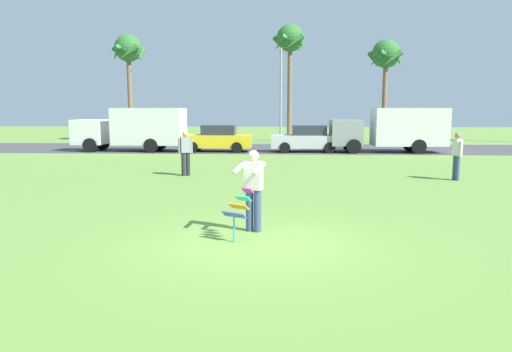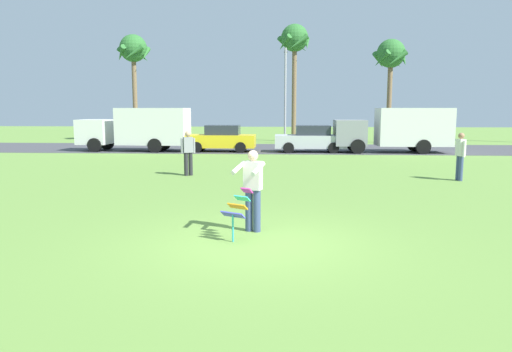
{
  "view_description": "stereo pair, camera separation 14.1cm",
  "coord_description": "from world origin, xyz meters",
  "views": [
    {
      "loc": [
        0.45,
        -9.09,
        2.6
      ],
      "look_at": [
        -0.12,
        1.92,
        1.05
      ],
      "focal_mm": 33.91,
      "sensor_mm": 36.0,
      "label": 1
    },
    {
      "loc": [
        0.6,
        -9.08,
        2.6
      ],
      "look_at": [
        -0.12,
        1.92,
        1.05
      ],
      "focal_mm": 33.91,
      "sensor_mm": 36.0,
      "label": 2
    }
  ],
  "objects": [
    {
      "name": "ground_plane",
      "position": [
        0.0,
        0.0,
        0.0
      ],
      "size": [
        120.0,
        120.0,
        0.0
      ],
      "primitive_type": "plane",
      "color": "olive"
    },
    {
      "name": "person_walker_far",
      "position": [
        6.82,
        8.7,
        0.93
      ],
      "size": [
        0.27,
        0.56,
        1.73
      ],
      "color": "#384772",
      "rests_on": "ground"
    },
    {
      "name": "palm_tree_right_near",
      "position": [
        1.07,
        29.36,
        7.58
      ],
      "size": [
        2.58,
        2.71,
        9.04
      ],
      "color": "brown",
      "rests_on": "ground"
    },
    {
      "name": "parked_truck_grey_van",
      "position": [
        7.14,
        19.92,
        1.41
      ],
      "size": [
        6.72,
        2.18,
        2.62
      ],
      "color": "gray",
      "rests_on": "ground"
    },
    {
      "name": "kite_held",
      "position": [
        -0.37,
        0.22,
        0.66
      ],
      "size": [
        0.63,
        0.73,
        1.01
      ],
      "color": "#D83399",
      "rests_on": "ground"
    },
    {
      "name": "palm_tree_centre_far",
      "position": [
        8.19,
        28.15,
        6.33
      ],
      "size": [
        2.58,
        2.71,
        7.68
      ],
      "color": "brown",
      "rests_on": "ground"
    },
    {
      "name": "parked_car_yellow",
      "position": [
        -3.42,
        19.92,
        0.77
      ],
      "size": [
        4.2,
        1.84,
        1.6
      ],
      "color": "yellow",
      "rests_on": "ground"
    },
    {
      "name": "palm_tree_left_near",
      "position": [
        -11.38,
        28.55,
        6.86
      ],
      "size": [
        2.58,
        2.71,
        8.26
      ],
      "color": "brown",
      "rests_on": "ground"
    },
    {
      "name": "person_kite_flyer",
      "position": [
        -0.13,
        0.9,
        0.95
      ],
      "size": [
        0.69,
        0.76,
        1.73
      ],
      "color": "#384772",
      "rests_on": "ground"
    },
    {
      "name": "streetlight_pole",
      "position": [
        0.39,
        27.43,
        4.0
      ],
      "size": [
        0.24,
        1.65,
        7.0
      ],
      "color": "#9E9EA3",
      "rests_on": "ground"
    },
    {
      "name": "road_strip",
      "position": [
        0.0,
        22.32,
        0.01
      ],
      "size": [
        120.0,
        8.0,
        0.01
      ],
      "primitive_type": "cube",
      "color": "#424247",
      "rests_on": "ground"
    },
    {
      "name": "parked_truck_white_box",
      "position": [
        -8.37,
        19.92,
        1.41
      ],
      "size": [
        6.76,
        2.27,
        2.62
      ],
      "color": "silver",
      "rests_on": "ground"
    },
    {
      "name": "parked_car_silver",
      "position": [
        1.98,
        19.92,
        0.77
      ],
      "size": [
        4.22,
        1.88,
        1.6
      ],
      "color": "silver",
      "rests_on": "ground"
    },
    {
      "name": "person_walker_near",
      "position": [
        -3.25,
        9.37,
        0.93
      ],
      "size": [
        0.52,
        0.35,
        1.73
      ],
      "color": "#26262B",
      "rests_on": "ground"
    }
  ]
}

